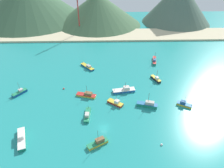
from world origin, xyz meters
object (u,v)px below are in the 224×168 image
Objects in this scene: fishing_boat_8 at (21,138)px; fishing_boat_9 at (154,61)px; buoy_0 at (64,89)px; fishing_boat_10 at (98,143)px; fishing_boat_3 at (148,104)px; fishing_boat_7 at (88,67)px; fishing_boat_6 at (20,92)px; buoy_1 at (162,145)px; fishing_boat_11 at (116,103)px; fishing_boat_5 at (87,115)px; fishing_boat_4 at (156,79)px; fishing_boat_2 at (184,104)px; radio_tower at (78,12)px; fishing_boat_0 at (124,90)px; fishing_boat_1 at (87,95)px.

fishing_boat_9 reaches higher than fishing_boat_8.
fishing_boat_10 is at bearing -62.74° from buoy_0.
buoy_0 is at bearing 117.26° from fishing_boat_10.
fishing_boat_3 is 0.97× the size of fishing_boat_7.
fishing_boat_6 is 8.38× the size of buoy_0.
fishing_boat_7 reaches higher than buoy_1.
fishing_boat_5 is at bearing -147.41° from fishing_boat_11.
fishing_boat_3 is 29.79m from fishing_boat_10.
fishing_boat_3 is 10.88× the size of buoy_0.
fishing_boat_4 is 0.94× the size of fishing_boat_10.
fishing_boat_9 is (3.26, 20.86, -0.04)m from fishing_boat_4.
fishing_boat_10 is at bearing -117.37° from fishing_boat_9.
fishing_boat_2 reaches higher than fishing_boat_7.
fishing_boat_10 reaches higher than fishing_boat_11.
buoy_1 is (-15.05, -21.84, -0.66)m from fishing_boat_2.
fishing_boat_9 is 0.32× the size of radio_tower.
radio_tower is at bearing 100.11° from fishing_boat_7.
radio_tower is at bearing 121.20° from fishing_boat_2.
buoy_1 is at bearing -98.79° from fishing_boat_9.
fishing_boat_0 is at bearing 36.38° from fishing_boat_8.
fishing_boat_6 is (-60.04, 11.08, -0.29)m from fishing_boat_3.
fishing_boat_8 is at bearing -70.17° from fishing_boat_6.
fishing_boat_10 is at bearing -71.78° from fishing_boat_5.
fishing_boat_6 is 0.97× the size of fishing_boat_11.
buoy_1 is (28.96, -29.93, -0.65)m from fishing_boat_1.
fishing_boat_5 is (-16.80, -17.46, -0.12)m from fishing_boat_0.
radio_tower reaches higher than fishing_boat_11.
fishing_boat_9 reaches higher than fishing_boat_6.
fishing_boat_6 is (-68.09, -10.34, -0.07)m from fishing_boat_4.
fishing_boat_5 is 0.83× the size of fishing_boat_9.
fishing_boat_1 is at bearing -159.68° from fishing_boat_4.
fishing_boat_9 is 64.72m from buoy_1.
fishing_boat_0 is 10.79m from fishing_boat_11.
radio_tower is (0.42, 77.39, 17.27)m from buoy_0.
fishing_boat_5 is 10.33× the size of buoy_0.
fishing_boat_7 is 65.22m from buoy_1.
fishing_boat_3 is at bearing -179.45° from fishing_boat_2.
fishing_boat_3 is 1.27× the size of fishing_boat_4.
fishing_boat_4 is at bearing 55.15° from fishing_boat_10.
fishing_boat_11 is at bearing -66.23° from fishing_boat_7.
fishing_boat_1 is 1.35× the size of fishing_boat_6.
fishing_boat_6 is 50.13m from fishing_boat_10.
fishing_boat_8 is 1.05× the size of fishing_boat_9.
fishing_boat_11 reaches higher than fishing_boat_8.
fishing_boat_11 is at bearing -122.28° from fishing_boat_9.
fishing_boat_0 is at bearing 0.66° from fishing_boat_6.
buoy_0 is (-13.26, 20.31, -0.58)m from fishing_boat_5.
fishing_boat_10 is (6.20, -29.03, 0.13)m from fishing_boat_1.
fishing_boat_8 is 28.40m from fishing_boat_10.
fishing_boat_2 is 26.53m from buoy_1.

